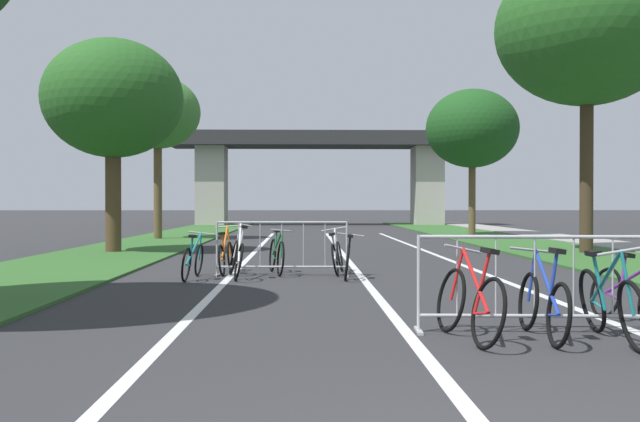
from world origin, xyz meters
TOP-DOWN VIEW (x-y plane):
  - grass_verge_left at (-6.27, 21.53)m, footprint 3.50×52.64m
  - grass_verge_right at (6.27, 21.53)m, footprint 3.50×52.64m
  - sidewalk_path_right at (9.06, 21.53)m, footprint 2.07×52.64m
  - lane_stripe_center at (0.00, 15.23)m, footprint 0.14×30.45m
  - lane_stripe_right_lane at (2.49, 15.23)m, footprint 0.14×30.45m
  - lane_stripe_left_lane at (-2.49, 15.23)m, footprint 0.14×30.45m
  - overpass_bridge at (0.00, 43.50)m, footprint 19.18×4.01m
  - tree_left_pine_near at (-6.41, 17.15)m, footprint 3.90×3.90m
  - tree_left_oak_mid at (-6.67, 24.76)m, footprint 3.26×3.26m
  - tree_right_pine_far at (6.65, 16.38)m, footprint 4.95×4.95m
  - tree_right_maple_mid at (6.13, 27.61)m, footprint 3.94×3.94m
  - crowd_barrier_nearest at (1.38, 4.39)m, footprint 2.56×0.58m
  - crowd_barrier_second at (-1.51, 10.55)m, footprint 2.56×0.54m
  - bicycle_teal_0 at (-3.12, 10.04)m, footprint 0.50×1.71m
  - bicycle_silver_1 at (-0.43, 11.03)m, footprint 0.55×1.64m
  - bicycle_red_2 at (0.57, 3.95)m, footprint 0.49×1.66m
  - bicycle_orange_3 at (-2.64, 11.13)m, footprint 0.52×1.66m
  - bicycle_black_4 at (-0.28, 10.12)m, footprint 0.51×1.56m
  - bicycle_green_5 at (-1.63, 11.00)m, footprint 0.56×1.67m
  - bicycle_white_7 at (-2.34, 10.20)m, footprint 0.50×1.78m
  - bicycle_blue_8 at (1.35, 4.03)m, footprint 0.56×1.64m
  - bicycle_purple_9 at (2.63, 4.86)m, footprint 0.65×1.60m
  - bicycle_teal_10 at (1.96, 3.83)m, footprint 0.46×1.80m

SIDE VIEW (x-z plane):
  - lane_stripe_center at x=0.00m, z-range 0.00..0.01m
  - lane_stripe_right_lane at x=2.49m, z-range 0.00..0.01m
  - lane_stripe_left_lane at x=-2.49m, z-range 0.00..0.01m
  - grass_verge_left at x=-6.27m, z-range 0.00..0.05m
  - grass_verge_right at x=6.27m, z-range 0.00..0.05m
  - sidewalk_path_right at x=9.06m, z-range 0.00..0.08m
  - bicycle_black_4 at x=-0.28m, z-range -0.08..0.76m
  - bicycle_purple_9 at x=2.63m, z-range -0.08..0.78m
  - bicycle_orange_3 at x=-2.64m, z-range -0.12..0.83m
  - bicycle_teal_0 at x=-3.12m, z-range -0.08..0.79m
  - bicycle_silver_1 at x=-0.43m, z-range -0.11..0.83m
  - bicycle_blue_8 at x=1.35m, z-range -0.11..0.84m
  - bicycle_green_5 at x=-1.63m, z-range -0.08..0.83m
  - bicycle_teal_10 at x=1.96m, z-range -0.11..0.88m
  - bicycle_red_2 at x=0.57m, z-range -0.09..0.87m
  - bicycle_white_7 at x=-2.34m, z-range -0.13..0.91m
  - crowd_barrier_nearest at x=1.38m, z-range 0.00..1.05m
  - crowd_barrier_second at x=-1.51m, z-range 0.00..1.05m
  - tree_left_pine_near at x=-6.41m, z-range 1.31..7.30m
  - overpass_bridge at x=0.00m, z-range 1.36..7.29m
  - tree_right_maple_mid at x=6.13m, z-range 1.45..7.73m
  - tree_left_oak_mid at x=-6.67m, z-range 1.71..7.99m
  - tree_right_pine_far at x=6.65m, z-range 2.01..10.29m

